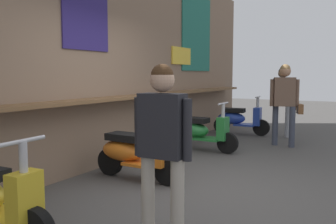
# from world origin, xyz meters

# --- Properties ---
(ground_plane) EXTENTS (35.58, 35.58, 0.00)m
(ground_plane) POSITION_xyz_m (0.00, 0.00, 0.00)
(ground_plane) COLOR #474442
(market_stall_facade) EXTENTS (12.71, 0.61, 3.65)m
(market_stall_facade) POSITION_xyz_m (0.00, 2.02, 1.83)
(market_stall_facade) COLOR #7F6651
(market_stall_facade) RESTS_ON ground_plane
(scooter_orange) EXTENTS (0.46, 1.40, 0.97)m
(scooter_orange) POSITION_xyz_m (-0.03, 1.08, 0.39)
(scooter_orange) COLOR orange
(scooter_orange) RESTS_ON ground_plane
(scooter_green) EXTENTS (0.46, 1.40, 0.97)m
(scooter_green) POSITION_xyz_m (2.25, 1.08, 0.39)
(scooter_green) COLOR #237533
(scooter_green) RESTS_ON ground_plane
(scooter_blue) EXTENTS (0.50, 1.40, 0.97)m
(scooter_blue) POSITION_xyz_m (4.53, 1.08, 0.39)
(scooter_blue) COLOR #233D9E
(scooter_blue) RESTS_ON ground_plane
(shopper_with_handbag) EXTENTS (0.43, 0.66, 1.71)m
(shopper_with_handbag) POSITION_xyz_m (3.53, -0.26, 1.04)
(shopper_with_handbag) COLOR #383D4C
(shopper_with_handbag) RESTS_ON ground_plane
(shopper_browsing) EXTENTS (0.26, 0.66, 1.67)m
(shopper_browsing) POSITION_xyz_m (4.69, 0.04, 1.01)
(shopper_browsing) COLOR #999EA8
(shopper_browsing) RESTS_ON ground_plane
(shopper_passing) EXTENTS (0.22, 0.55, 1.58)m
(shopper_passing) POSITION_xyz_m (-1.55, -0.31, 0.96)
(shopper_passing) COLOR #ADA393
(shopper_passing) RESTS_ON ground_plane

